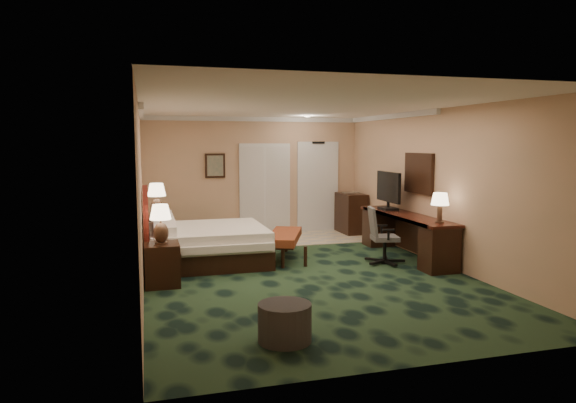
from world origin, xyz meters
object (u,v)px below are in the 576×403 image
object	(u,v)px
bed	(208,245)
bed_bench	(285,246)
lamp_near	(161,224)
desk	(405,236)
nightstand_near	(162,264)
desk_chair	(385,235)
lamp_far	(157,200)
tv	(388,191)
nightstand_far	(158,233)
minibar	(351,213)
ottoman	(285,322)

from	to	relation	value
bed	bed_bench	xyz separation A→B (m)	(1.37, -0.13, -0.07)
bed	bed_bench	size ratio (longest dim) A/B	1.38
bed	lamp_near	distance (m)	1.68
bed	desk	size ratio (longest dim) A/B	0.72
nightstand_near	lamp_near	bearing A→B (deg)	-97.56
desk_chair	lamp_far	bearing A→B (deg)	161.50
tv	desk_chair	size ratio (longest dim) A/B	0.96
bed	lamp_far	world-z (taller)	lamp_far
nightstand_near	lamp_near	distance (m)	0.61
nightstand_far	tv	bearing A→B (deg)	-15.69
lamp_far	bed_bench	xyz separation A→B (m)	(2.20, -1.46, -0.75)
nightstand_far	minibar	distance (m)	4.48
bed	bed_bench	distance (m)	1.38
bed_bench	ottoman	world-z (taller)	bed_bench
lamp_near	nightstand_near	bearing A→B (deg)	82.44
tv	minibar	xyz separation A→B (m)	(0.04, 1.97, -0.71)
desk_chair	bed	bearing A→B (deg)	174.89
lamp_near	desk_chair	world-z (taller)	lamp_near
lamp_near	ottoman	size ratio (longest dim) A/B	1.02
nightstand_far	tv	xyz separation A→B (m)	(4.38, -1.23, 0.85)
bed	bed_bench	bearing A→B (deg)	-5.40
lamp_far	tv	distance (m)	4.55
nightstand_far	desk_chair	world-z (taller)	desk_chair
bed_bench	desk_chair	size ratio (longest dim) A/B	1.45
bed	lamp_near	xyz separation A→B (m)	(-0.83, -1.32, 0.61)
bed	lamp_far	distance (m)	1.70
bed	lamp_far	xyz separation A→B (m)	(-0.83, 1.33, 0.67)
lamp_near	desk	bearing A→B (deg)	9.88
lamp_far	minibar	xyz separation A→B (m)	(4.43, 0.79, -0.52)
ottoman	minibar	distance (m)	6.83
lamp_far	bed_bench	distance (m)	2.74
bed	desk	xyz separation A→B (m)	(3.58, -0.56, 0.08)
lamp_near	lamp_far	distance (m)	2.65
bed_bench	tv	xyz separation A→B (m)	(2.19, 0.27, 0.93)
bed	lamp_far	bearing A→B (deg)	121.91
tv	nightstand_near	bearing A→B (deg)	-160.27
nightstand_far	bed_bench	bearing A→B (deg)	-34.49
bed	minibar	distance (m)	4.18
tv	desk_chair	xyz separation A→B (m)	(-0.58, -1.06, -0.67)
bed	minibar	size ratio (longest dim) A/B	2.14
lamp_near	minibar	world-z (taller)	lamp_near
lamp_near	desk	xyz separation A→B (m)	(4.41, 0.77, -0.52)
lamp_far	bed	bearing A→B (deg)	-58.09
bed	tv	bearing A→B (deg)	2.33
nightstand_near	ottoman	world-z (taller)	nightstand_near
lamp_near	desk_chair	xyz separation A→B (m)	(3.81, 0.41, -0.42)
bed	nightstand_near	size ratio (longest dim) A/B	3.18
tv	lamp_near	bearing A→B (deg)	-159.91
nightstand_near	ottoman	xyz separation A→B (m)	(1.18, -2.59, -0.11)
bed	minibar	bearing A→B (deg)	30.38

